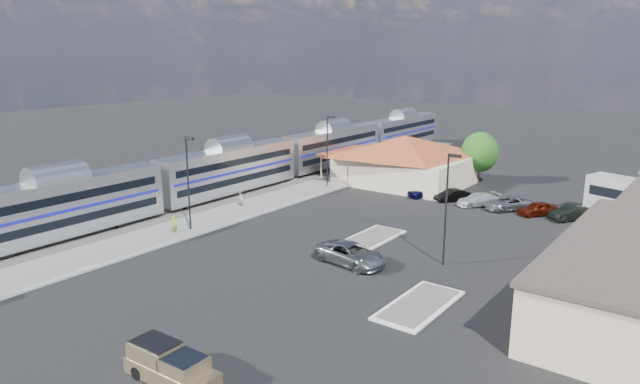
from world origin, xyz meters
The scene contains 22 objects.
ground centered at (0.00, 0.00, 0.00)m, with size 280.00×280.00×0.00m, color black.
railbed centered at (-21.00, 8.00, 0.06)m, with size 16.00×100.00×0.12m, color #4C4944.
platform centered at (-12.00, 6.00, 0.09)m, with size 5.50×92.00×0.18m, color gray.
passenger_train centered at (-18.00, 6.24, 2.87)m, with size 3.00×104.00×5.55m.
freight_cars centered at (-24.00, 10.33, 1.93)m, with size 2.80×46.00×4.00m.
station_depot centered at (-4.56, 24.00, 3.13)m, with size 18.35×12.24×6.20m.
traffic_island_south centered at (4.00, 2.00, 0.10)m, with size 3.30×7.50×0.21m.
traffic_island_north centered at (14.00, -8.00, 0.10)m, with size 3.30×7.50×0.21m.
lamp_plat_s centered at (-10.90, -6.00, 5.34)m, with size 1.08×0.25×9.00m.
lamp_plat_n centered at (-10.90, 16.00, 5.34)m, with size 1.08×0.25×9.00m.
lamp_lot centered at (12.10, 0.00, 5.34)m, with size 1.08×0.25×9.00m.
tree_depot centered at (3.00, 30.00, 4.02)m, with size 4.71×4.71×6.63m.
pickup_truck centered at (7.98, -23.64, 0.87)m, with size 5.36×2.12×1.83m.
suv centered at (6.01, -4.23, 0.86)m, with size 2.85×6.17×1.72m, color gray.
person_a centered at (-11.20, -7.73, 1.01)m, with size 0.60×0.40×1.65m, color #C2CA3F.
person_b centered at (-13.14, 2.84, 1.06)m, with size 0.86×0.67×1.77m, color silver.
parked_car_a centered at (0.97, 18.96, 0.71)m, with size 1.67×4.16×1.42m, color #0C0D3C.
parked_car_b centered at (4.17, 19.26, 0.67)m, with size 1.42×4.08×1.35m, color black.
parked_car_c centered at (7.37, 18.96, 0.71)m, with size 1.98×4.87×1.41m, color silver.
parked_car_d centered at (10.57, 19.26, 0.73)m, with size 2.41×5.23×1.45m, color gray.
parked_car_e centered at (13.77, 18.96, 0.72)m, with size 1.70×4.22×1.44m, color maroon.
parked_car_f centered at (16.97, 19.26, 0.76)m, with size 1.60×4.60×1.51m, color black.
Camera 1 is at (29.61, -40.03, 16.42)m, focal length 32.00 mm.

